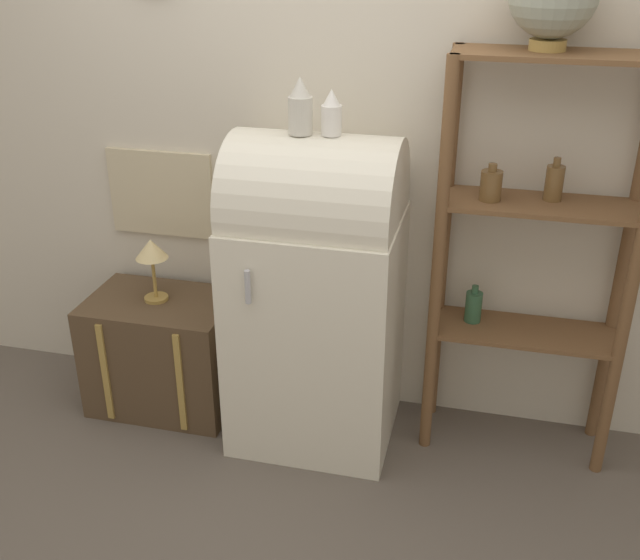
# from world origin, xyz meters

# --- Properties ---
(ground_plane) EXTENTS (12.00, 12.00, 0.00)m
(ground_plane) POSITION_xyz_m (0.00, 0.00, 0.00)
(ground_plane) COLOR #60564C
(wall_back) EXTENTS (7.00, 0.09, 2.70)m
(wall_back) POSITION_xyz_m (-0.01, 0.57, 1.35)
(wall_back) COLOR beige
(wall_back) RESTS_ON ground_plane
(refrigerator) EXTENTS (0.70, 0.64, 1.40)m
(refrigerator) POSITION_xyz_m (-0.00, 0.25, 0.72)
(refrigerator) COLOR silver
(refrigerator) RESTS_ON ground_plane
(suitcase_trunk) EXTENTS (0.67, 0.47, 0.56)m
(suitcase_trunk) POSITION_xyz_m (-0.76, 0.28, 0.28)
(suitcase_trunk) COLOR brown
(suitcase_trunk) RESTS_ON ground_plane
(shelf_unit) EXTENTS (0.79, 0.31, 1.72)m
(shelf_unit) POSITION_xyz_m (0.87, 0.38, 0.99)
(shelf_unit) COLOR brown
(shelf_unit) RESTS_ON ground_plane
(vase_left) EXTENTS (0.09, 0.09, 0.22)m
(vase_left) POSITION_xyz_m (-0.06, 0.23, 1.50)
(vase_left) COLOR beige
(vase_left) RESTS_ON refrigerator
(vase_center) EXTENTS (0.08, 0.08, 0.18)m
(vase_center) POSITION_xyz_m (0.06, 0.25, 1.48)
(vase_center) COLOR white
(vase_center) RESTS_ON refrigerator
(desk_lamp) EXTENTS (0.15, 0.15, 0.30)m
(desk_lamp) POSITION_xyz_m (-0.78, 0.29, 0.79)
(desk_lamp) COLOR #AD8942
(desk_lamp) RESTS_ON suitcase_trunk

